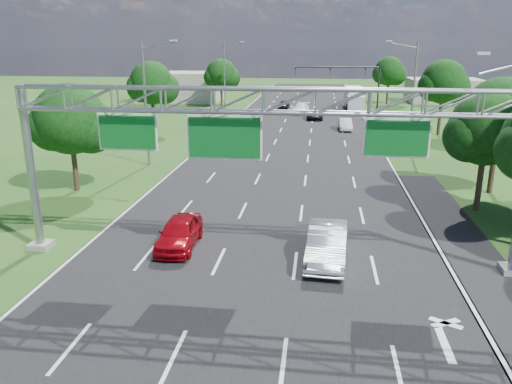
% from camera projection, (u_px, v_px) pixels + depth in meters
% --- Properties ---
extents(ground, '(220.00, 220.00, 0.00)m').
position_uv_depth(ground, '(285.00, 169.00, 40.90)').
color(ground, '#1B4514').
rests_on(ground, ground).
extents(road, '(18.00, 180.00, 0.02)m').
position_uv_depth(road, '(285.00, 169.00, 40.90)').
color(road, black).
rests_on(road, ground).
extents(road_flare, '(3.00, 30.00, 0.02)m').
position_uv_depth(road_flare, '(469.00, 253.00, 24.46)').
color(road_flare, black).
rests_on(road_flare, ground).
extents(sign_gantry, '(23.50, 1.00, 9.56)m').
position_uv_depth(sign_gantry, '(266.00, 115.00, 21.77)').
color(sign_gantry, gray).
rests_on(sign_gantry, ground).
extents(traffic_signal, '(12.21, 0.24, 7.00)m').
position_uv_depth(traffic_signal, '(354.00, 77.00, 71.79)').
color(traffic_signal, black).
rests_on(traffic_signal, ground).
extents(streetlight_l_near, '(2.97, 0.22, 10.16)m').
position_uv_depth(streetlight_l_near, '(148.00, 98.00, 40.66)').
color(streetlight_l_near, gray).
rests_on(streetlight_l_near, ground).
extents(streetlight_l_far, '(2.97, 0.22, 10.16)m').
position_uv_depth(streetlight_l_far, '(226.00, 74.00, 73.93)').
color(streetlight_l_far, gray).
rests_on(streetlight_l_far, ground).
extents(streetlight_r_mid, '(2.97, 0.22, 10.16)m').
position_uv_depth(streetlight_r_mid, '(411.00, 90.00, 47.45)').
color(streetlight_r_mid, gray).
rests_on(streetlight_r_mid, ground).
extents(tree_verge_la, '(5.76, 4.80, 7.40)m').
position_uv_depth(tree_verge_la, '(72.00, 122.00, 33.64)').
color(tree_verge_la, '#2D2116').
rests_on(tree_verge_la, ground).
extents(tree_verge_lb, '(5.76, 4.80, 8.06)m').
position_uv_depth(tree_verge_lb, '(152.00, 85.00, 55.56)').
color(tree_verge_lb, '#2D2116').
rests_on(tree_verge_lb, ground).
extents(tree_verge_lc, '(5.76, 4.80, 7.62)m').
position_uv_depth(tree_verge_lc, '(222.00, 76.00, 79.09)').
color(tree_verge_lc, '#2D2116').
rests_on(tree_verge_lc, ground).
extents(tree_verge_rd, '(5.76, 4.80, 8.28)m').
position_uv_depth(tree_verge_rd, '(444.00, 84.00, 54.50)').
color(tree_verge_rd, '#2D2116').
rests_on(tree_verge_rd, ground).
extents(tree_verge_re, '(5.76, 4.80, 7.84)m').
position_uv_depth(tree_verge_re, '(389.00, 73.00, 83.38)').
color(tree_verge_re, '#2D2116').
rests_on(tree_verge_re, ground).
extents(building_left, '(14.00, 10.00, 5.00)m').
position_uv_depth(building_left, '(180.00, 87.00, 88.46)').
color(building_left, '#AC9E90').
rests_on(building_left, ground).
extents(building_right, '(12.00, 9.00, 4.00)m').
position_uv_depth(building_right, '(443.00, 90.00, 86.87)').
color(building_right, '#AC9E90').
rests_on(building_right, ground).
extents(red_coupe, '(1.93, 4.51, 1.52)m').
position_uv_depth(red_coupe, '(179.00, 233.00, 25.04)').
color(red_coupe, '#A30711').
rests_on(red_coupe, ground).
extents(silver_sedan, '(2.09, 5.22, 1.69)m').
position_uv_depth(silver_sedan, '(327.00, 244.00, 23.45)').
color(silver_sedan, silver).
rests_on(silver_sedan, ground).
extents(car_queue_a, '(2.71, 5.29, 1.47)m').
position_uv_depth(car_queue_a, '(301.00, 109.00, 72.59)').
color(car_queue_a, white).
rests_on(car_queue_a, ground).
extents(car_queue_b, '(2.23, 4.65, 1.28)m').
position_uv_depth(car_queue_b, '(315.00, 115.00, 67.39)').
color(car_queue_b, black).
rests_on(car_queue_b, ground).
extents(car_queue_c, '(1.72, 3.86, 1.29)m').
position_uv_depth(car_queue_c, '(284.00, 105.00, 78.30)').
color(car_queue_c, black).
rests_on(car_queue_c, ground).
extents(car_queue_d, '(1.62, 4.18, 1.36)m').
position_uv_depth(car_queue_d, '(345.00, 124.00, 59.03)').
color(car_queue_d, silver).
rests_on(car_queue_d, ground).
extents(box_truck, '(2.86, 8.88, 3.32)m').
position_uv_depth(box_truck, '(354.00, 99.00, 77.69)').
color(box_truck, silver).
rests_on(box_truck, ground).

